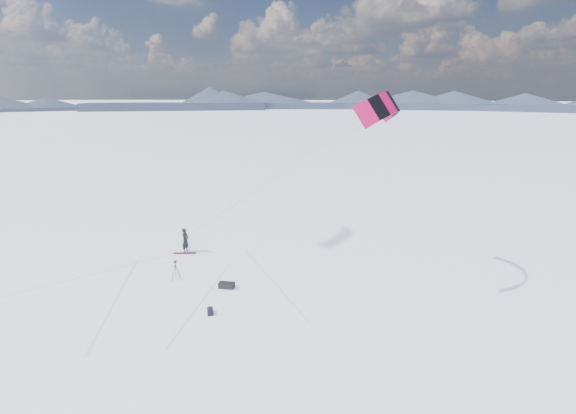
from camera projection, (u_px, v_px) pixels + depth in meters
The scene contains 9 objects.
ground at pixel (171, 279), 25.74m from camera, with size 1800.00×1800.00×0.00m, color white.
horizon_hills at pixel (167, 234), 24.98m from camera, with size 704.47×706.88×8.00m.
snow_tracks at pixel (147, 272), 26.64m from camera, with size 13.93×9.84×0.01m.
snowkiter at pixel (186, 252), 30.06m from camera, with size 0.66×0.43×1.80m, color black.
snowboard at pixel (185, 253), 29.79m from camera, with size 1.59×0.30×0.04m, color maroon.
tripod at pixel (176, 268), 25.30m from camera, with size 0.61×0.62×1.27m.
gear_bag_a at pixel (227, 285), 24.43m from camera, with size 1.00×0.67×0.41m.
gear_bag_b at pixel (210, 311), 21.60m from camera, with size 0.61×0.67×0.28m.
power_kite at pixel (382, 108), 22.39m from camera, with size 14.64×5.67×10.03m.
Camera 1 is at (16.76, -18.27, 10.96)m, focal length 26.00 mm.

